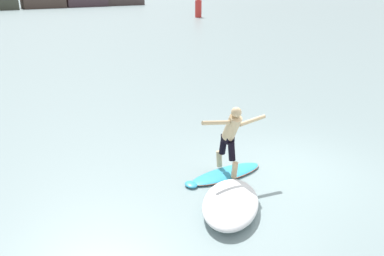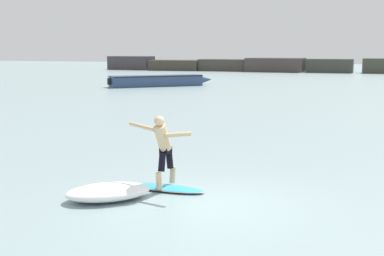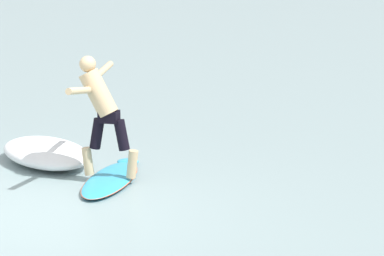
% 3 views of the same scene
% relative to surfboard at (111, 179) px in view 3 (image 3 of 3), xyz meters
% --- Properties ---
extents(ground_plane, '(200.00, 200.00, 0.00)m').
position_rel_surfboard_xyz_m(ground_plane, '(1.36, -0.68, -0.05)').
color(ground_plane, '#81989A').
extents(surfboard, '(2.06, 0.75, 0.23)m').
position_rel_surfboard_xyz_m(surfboard, '(0.00, 0.00, 0.00)').
color(surfboard, '#31A1CA').
rests_on(surfboard, ground).
extents(surfer, '(1.59, 0.84, 1.66)m').
position_rel_surfboard_xyz_m(surfer, '(0.02, -0.12, 1.02)').
color(surfer, '#CFAF81').
rests_on(surfer, surfboard).
extents(wave_foam_at_tail, '(2.09, 2.02, 0.34)m').
position_rel_surfboard_xyz_m(wave_foam_at_tail, '(-0.84, -1.14, 0.12)').
color(wave_foam_at_tail, white).
rests_on(wave_foam_at_tail, ground).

